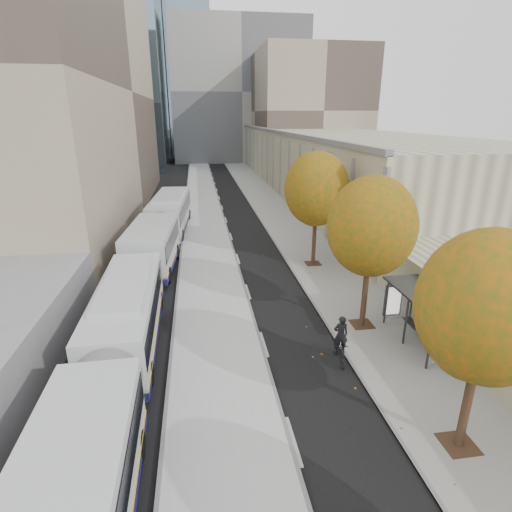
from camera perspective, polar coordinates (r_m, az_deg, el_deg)
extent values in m
cube|color=silver|center=(40.43, -7.37, 4.78)|extent=(4.25, 150.00, 0.15)
cube|color=gray|center=(41.33, 3.83, 5.16)|extent=(4.75, 150.00, 0.08)
cube|color=gray|center=(71.26, 8.15, 14.25)|extent=(18.00, 92.00, 8.00)
cube|color=tan|center=(48.69, -32.18, 19.38)|extent=(24.00, 46.00, 25.00)
cube|color=gray|center=(100.80, -2.62, 22.14)|extent=(30.00, 18.00, 30.00)
cube|color=#383A3F|center=(19.64, 22.86, -5.05)|extent=(1.90, 4.40, 0.10)
cylinder|color=#383A3F|center=(18.35, 23.59, -11.40)|extent=(0.10, 0.10, 2.40)
cube|color=silver|center=(20.51, 24.16, -8.00)|extent=(0.04, 4.00, 2.10)
cylinder|color=#2F2615|center=(14.86, 27.86, -18.32)|extent=(0.28, 0.28, 3.11)
sphere|color=#295213|center=(13.19, 30.18, -6.30)|extent=(4.00, 4.00, 4.00)
cylinder|color=#2F2615|center=(20.73, 15.25, -5.47)|extent=(0.28, 0.28, 3.24)
sphere|color=#295213|center=(19.55, 16.17, 4.07)|extent=(4.20, 4.20, 4.20)
cylinder|color=#2F2615|center=(28.61, 8.29, 2.10)|extent=(0.28, 0.28, 3.38)
sphere|color=#295213|center=(27.74, 8.66, 9.44)|extent=(4.40, 4.40, 4.40)
cube|color=#BABDC1|center=(16.27, -19.57, -14.37)|extent=(2.82, 17.31, 2.88)
cube|color=black|center=(15.99, -19.79, -12.79)|extent=(2.86, 16.62, 1.00)
cube|color=#BABDC1|center=(33.81, -12.98, 4.22)|extent=(4.06, 19.45, 3.22)
cube|color=black|center=(33.67, -13.05, 5.19)|extent=(4.07, 18.68, 1.12)
cube|color=#116844|center=(24.81, -14.42, -2.38)|extent=(2.04, 0.19, 1.24)
imported|color=black|center=(18.19, 11.83, -13.15)|extent=(0.62, 1.76, 1.04)
imported|color=black|center=(17.76, 12.01, -10.92)|extent=(0.67, 0.47, 1.74)
sphere|color=#479A49|center=(17.45, 12.16, -9.06)|extent=(0.27, 0.27, 0.27)
imported|color=#BBBBBB|center=(53.72, -11.66, 8.76)|extent=(1.99, 3.76, 1.22)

